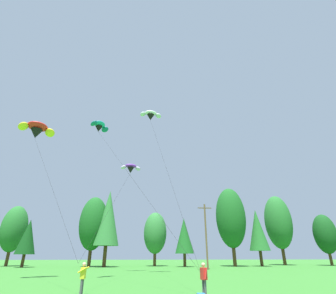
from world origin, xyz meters
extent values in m
cylinder|color=#472D19|center=(-27.96, 59.61, 1.41)|extent=(0.58, 0.58, 2.82)
ellipsoid|color=#236628|center=(-27.96, 59.61, 6.82)|extent=(4.83, 4.83, 8.82)
cylinder|color=#472D19|center=(-23.01, 55.02, 1.05)|extent=(0.51, 0.51, 2.09)
cone|color=#0F3D14|center=(-23.01, 55.02, 5.07)|extent=(3.37, 3.37, 5.95)
cylinder|color=#472D19|center=(-11.82, 55.96, 1.57)|extent=(0.61, 0.61, 3.14)
ellipsoid|color=#19561E|center=(-11.82, 55.96, 7.60)|extent=(5.18, 5.18, 9.83)
cylinder|color=#472D19|center=(-8.96, 54.98, 1.77)|extent=(0.65, 0.65, 3.54)
cone|color=#2D7033|center=(-8.96, 54.98, 8.57)|extent=(4.59, 4.59, 10.07)
cylinder|color=#472D19|center=(0.08, 58.08, 1.25)|extent=(0.55, 0.55, 2.51)
ellipsoid|color=#2D7033|center=(0.08, 58.08, 6.07)|extent=(4.50, 4.50, 7.84)
cylinder|color=#472D19|center=(5.54, 55.33, 1.11)|extent=(0.53, 0.53, 2.23)
cone|color=#19561E|center=(5.54, 55.33, 5.40)|extent=(3.49, 3.49, 6.34)
cylinder|color=#472D19|center=(14.98, 55.61, 1.83)|extent=(0.66, 0.66, 3.67)
ellipsoid|color=#19561E|center=(14.98, 55.61, 8.89)|extent=(5.75, 5.75, 11.48)
cylinder|color=#472D19|center=(20.47, 56.47, 1.37)|extent=(0.57, 0.57, 2.73)
cone|color=#236628|center=(20.47, 56.47, 6.62)|extent=(3.91, 3.91, 7.78)
cylinder|color=#472D19|center=(27.28, 60.88, 1.80)|extent=(0.65, 0.65, 3.60)
ellipsoid|color=#236628|center=(27.28, 60.88, 8.71)|extent=(5.67, 5.67, 11.26)
cylinder|color=#472D19|center=(35.56, 58.10, 1.25)|extent=(0.55, 0.55, 2.50)
ellipsoid|color=#144719|center=(35.56, 58.10, 6.05)|extent=(4.49, 4.49, 7.82)
cylinder|color=brown|center=(7.71, 45.89, 4.80)|extent=(0.26, 0.26, 9.61)
cube|color=brown|center=(7.71, 45.89, 9.01)|extent=(2.20, 0.14, 0.14)
cylinder|color=#4C4C51|center=(-4.85, 21.06, 0.42)|extent=(0.13, 0.13, 0.84)
cylinder|color=#4C4C51|center=(-4.84, 21.26, 0.42)|extent=(0.13, 0.13, 0.84)
cube|color=yellow|center=(-4.85, 21.16, 1.14)|extent=(0.25, 0.38, 0.60)
sphere|color=tan|center=(-4.85, 21.16, 1.58)|extent=(0.22, 0.22, 0.22)
cylinder|color=yellow|center=(-4.85, 20.92, 1.30)|extent=(0.53, 0.09, 0.35)
cylinder|color=yellow|center=(-4.84, 21.40, 1.30)|extent=(0.53, 0.09, 0.35)
cylinder|color=#4C4C51|center=(1.91, 20.01, 0.42)|extent=(0.17, 0.17, 0.84)
cylinder|color=#4C4C51|center=(1.84, 20.20, 0.42)|extent=(0.17, 0.17, 0.84)
cube|color=red|center=(1.88, 20.11, 1.14)|extent=(0.35, 0.44, 0.60)
sphere|color=tan|center=(1.88, 20.11, 1.58)|extent=(0.22, 0.22, 0.22)
cylinder|color=red|center=(1.95, 19.88, 1.17)|extent=(0.22, 0.14, 0.57)
cylinder|color=red|center=(1.80, 20.33, 1.17)|extent=(0.22, 0.14, 0.57)
ellipsoid|color=red|center=(-13.36, 29.80, 14.68)|extent=(2.59, 2.45, 0.98)
ellipsoid|color=yellow|center=(-12.26, 30.49, 14.32)|extent=(1.63, 1.68, 1.17)
ellipsoid|color=yellow|center=(-14.46, 29.11, 14.32)|extent=(1.56, 1.61, 1.17)
cone|color=black|center=(-13.44, 29.92, 13.88)|extent=(1.60, 1.60, 1.00)
cylinder|color=black|center=(-9.32, 25.54, 7.50)|extent=(8.26, 8.77, 11.77)
ellipsoid|color=white|center=(-1.38, 35.51, 20.22)|extent=(1.84, 1.21, 0.73)
ellipsoid|color=silver|center=(-0.32, 35.67, 19.92)|extent=(1.08, 0.94, 0.91)
ellipsoid|color=silver|center=(-2.44, 35.34, 19.92)|extent=(0.96, 0.92, 0.91)
cone|color=black|center=(-1.39, 35.59, 19.56)|extent=(1.10, 1.10, 0.83)
cylinder|color=black|center=(0.16, 27.82, 10.17)|extent=(3.11, 15.55, 17.96)
ellipsoid|color=purple|center=(-4.06, 40.07, 13.92)|extent=(1.82, 1.25, 0.69)
ellipsoid|color=silver|center=(-3.04, 40.30, 13.63)|extent=(1.07, 0.94, 0.87)
ellipsoid|color=silver|center=(-5.08, 39.84, 13.63)|extent=(0.98, 0.91, 0.87)
cone|color=black|center=(-4.08, 40.15, 13.28)|extent=(1.12, 1.12, 0.80)
cylinder|color=black|center=(-4.64, 30.66, 7.25)|extent=(1.13, 18.99, 11.27)
ellipsoid|color=teal|center=(-6.81, 29.54, 15.04)|extent=(1.59, 1.67, 0.76)
ellipsoid|color=#0F666B|center=(-6.33, 30.23, 14.80)|extent=(1.06, 0.97, 0.85)
ellipsoid|color=#0F666B|center=(-7.29, 28.86, 14.80)|extent=(1.04, 1.01, 0.85)
cone|color=black|center=(-6.89, 29.60, 14.53)|extent=(1.04, 1.04, 0.64)
cylinder|color=black|center=(-2.59, 24.82, 7.70)|extent=(8.61, 9.57, 13.02)
camera|label=1|loc=(-1.19, 4.77, 2.12)|focal=27.14mm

